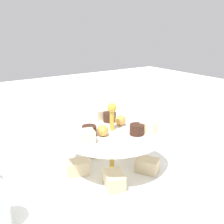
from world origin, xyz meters
TOP-DOWN VIEW (x-y plane):
  - ground_plane at (0.00, 0.00)m, footprint 2.40×2.40m
  - tiered_serving_stand at (0.00, -0.00)m, footprint 0.27×0.27m
  - water_glass_tall_right at (-0.20, 0.17)m, footprint 0.07×0.07m
  - butter_knife_right at (-0.29, -0.12)m, footprint 0.09×0.16m

SIDE VIEW (x-z plane):
  - ground_plane at x=0.00m, z-range 0.00..0.00m
  - butter_knife_right at x=-0.29m, z-range 0.00..0.00m
  - tiered_serving_stand at x=0.00m, z-range -0.03..0.13m
  - water_glass_tall_right at x=-0.20m, z-range 0.00..0.12m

